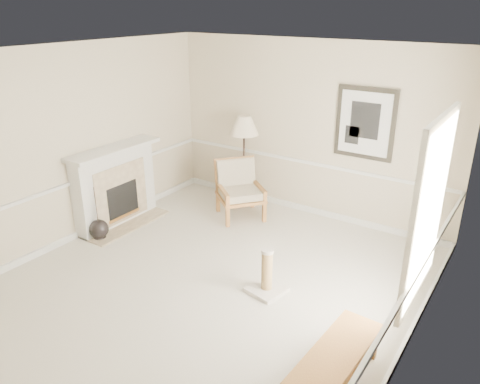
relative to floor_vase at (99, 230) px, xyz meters
name	(u,v)px	position (x,y,z in m)	size (l,w,h in m)	color
ground	(210,282)	(2.15, -0.02, -0.16)	(5.50, 5.50, 0.00)	silver
room	(219,146)	(2.29, 0.06, 1.71)	(5.04, 5.54, 2.92)	beige
fireplace	(116,187)	(-0.19, 0.58, 0.48)	(0.64, 1.64, 1.31)	white
floor_vase	(99,230)	(0.00, 0.00, 0.00)	(0.30, 0.30, 0.88)	black
armchair	(239,186)	(1.28, 1.97, 0.35)	(1.04, 1.04, 0.95)	#A47834
floor_lamp	(244,128)	(1.11, 2.38, 1.25)	(0.58, 0.58, 1.62)	black
bench	(332,367)	(4.21, -0.84, 0.11)	(0.50, 1.44, 0.41)	#A47834
scratching_post	(267,278)	(2.88, 0.22, 0.03)	(0.50, 0.50, 0.61)	white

